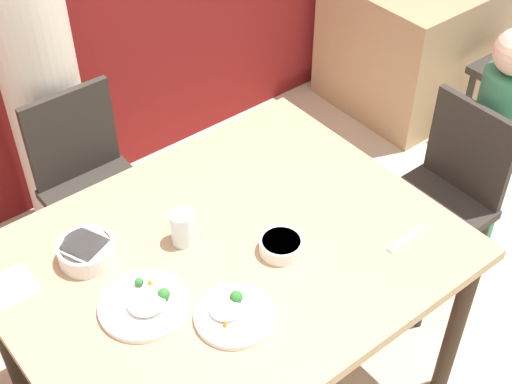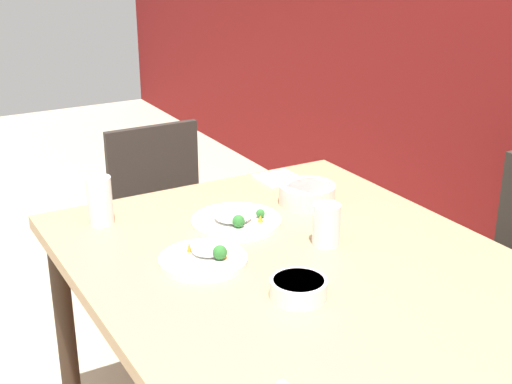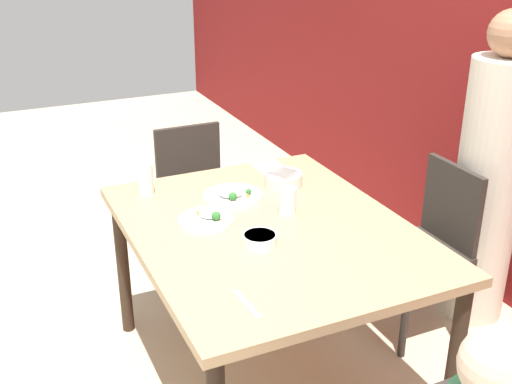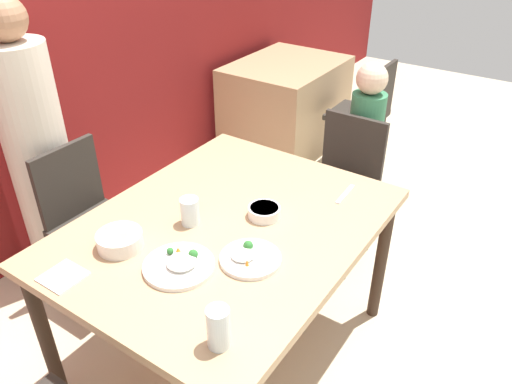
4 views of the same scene
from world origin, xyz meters
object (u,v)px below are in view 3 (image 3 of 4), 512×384
at_px(chair_adult_spot, 428,243).
at_px(glass_water_tall, 145,180).
at_px(person_adult, 488,184).
at_px(bowl_curry, 283,179).
at_px(plate_rice_adult, 232,195).

distance_m(chair_adult_spot, glass_water_tall, 1.39).
xyz_separation_m(person_adult, bowl_curry, (-0.32, -0.97, 0.08)).
xyz_separation_m(person_adult, plate_rice_adult, (-0.28, -1.25, 0.06)).
bearing_deg(person_adult, chair_adult_spot, -90.00).
height_order(person_adult, glass_water_tall, person_adult).
bearing_deg(person_adult, plate_rice_adult, -102.67).
distance_m(person_adult, bowl_curry, 1.02).
distance_m(chair_adult_spot, person_adult, 0.42).
bearing_deg(plate_rice_adult, bowl_curry, 97.50).
relative_size(chair_adult_spot, glass_water_tall, 5.93).
bearing_deg(plate_rice_adult, glass_water_tall, -120.91).
bearing_deg(glass_water_tall, plate_rice_adult, 59.09).
relative_size(chair_adult_spot, bowl_curry, 4.86).
relative_size(bowl_curry, plate_rice_adult, 0.67).
bearing_deg(plate_rice_adult, chair_adult_spot, 72.90).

